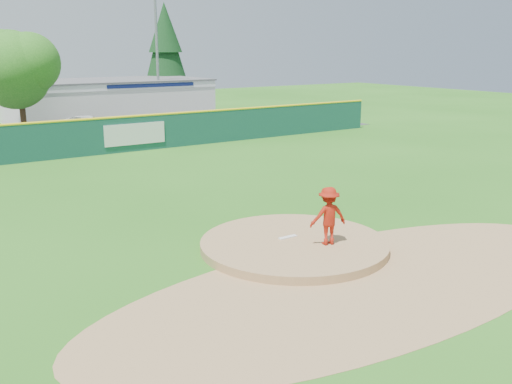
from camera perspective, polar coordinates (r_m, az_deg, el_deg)
ground at (r=16.87m, az=3.81°, el=-5.67°), size 120.00×120.00×0.00m
pitchers_mound at (r=16.87m, az=3.81°, el=-5.67°), size 5.50×5.50×0.50m
pitching_rubber at (r=17.01m, az=3.21°, el=-4.54°), size 0.60×0.15×0.04m
infield_dirt_arc at (r=14.78m, az=11.01°, el=-8.85°), size 15.40×15.40×0.01m
parking_lot at (r=41.10m, az=-19.92°, el=5.37°), size 44.00×16.00×0.02m
pitcher at (r=16.36m, az=7.25°, el=-2.38°), size 1.21×0.89×1.68m
van at (r=40.57m, az=-16.27°, el=6.46°), size 4.88×3.04×1.26m
pool_building_grp at (r=47.39m, az=-14.53°, el=8.84°), size 15.20×8.20×3.31m
fence_banners at (r=31.70m, az=-19.90°, el=4.78°), size 12.99×0.04×1.20m
outfield_fence at (r=32.37m, az=-16.07°, el=5.42°), size 40.00×0.14×2.07m
deciduous_tree at (r=38.33m, az=-22.68°, el=11.39°), size 5.60×5.60×7.36m
conifer_tree at (r=53.59m, az=-9.04°, el=13.84°), size 4.40×4.40×9.50m
light_pole_right at (r=45.56m, az=-9.87°, el=13.78°), size 1.75×0.25×10.00m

